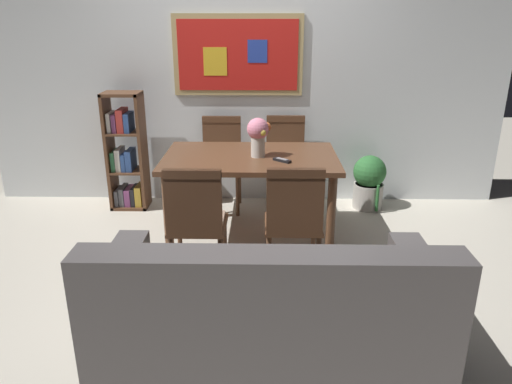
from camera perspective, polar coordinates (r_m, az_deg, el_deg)
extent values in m
plane|color=beige|center=(3.79, -2.23, -8.90)|extent=(12.00, 12.00, 0.00)
cube|color=silver|center=(4.91, -1.41, 13.82)|extent=(5.20, 0.10, 2.60)
cube|color=tan|center=(4.83, -2.15, 15.87)|extent=(1.26, 0.02, 0.76)
cube|color=red|center=(4.82, -2.16, 15.85)|extent=(1.16, 0.01, 0.66)
cube|color=gold|center=(4.83, -4.86, 15.13)|extent=(0.23, 0.00, 0.27)
cube|color=#263FA5|center=(4.80, 0.17, 16.31)|extent=(0.19, 0.00, 0.21)
cube|color=brown|center=(4.00, -0.66, 4.05)|extent=(1.43, 0.92, 0.04)
cylinder|color=brown|center=(3.84, -10.37, -2.93)|extent=(0.07, 0.07, 0.71)
cylinder|color=brown|center=(3.80, 8.85, -3.08)|extent=(0.07, 0.07, 0.71)
cylinder|color=brown|center=(4.54, -8.57, 0.81)|extent=(0.07, 0.07, 0.71)
cylinder|color=brown|center=(4.50, 7.63, 0.72)|extent=(0.07, 0.07, 0.71)
cube|color=brown|center=(4.75, -4.17, 2.91)|extent=(0.40, 0.40, 0.03)
cube|color=#997A66|center=(4.74, -4.18, 3.22)|extent=(0.36, 0.36, 0.03)
cylinder|color=brown|center=(4.97, -1.98, 1.00)|extent=(0.04, 0.04, 0.42)
cylinder|color=brown|center=(5.00, -5.88, 1.02)|extent=(0.04, 0.04, 0.42)
cylinder|color=brown|center=(4.65, -2.19, -0.37)|extent=(0.04, 0.04, 0.42)
cylinder|color=brown|center=(4.68, -6.35, -0.34)|extent=(0.04, 0.04, 0.42)
cube|color=brown|center=(4.86, -4.06, 6.27)|extent=(0.38, 0.04, 0.46)
cube|color=brown|center=(4.81, -4.12, 8.58)|extent=(0.38, 0.05, 0.06)
cube|color=brown|center=(3.45, 4.38, -3.84)|extent=(0.40, 0.40, 0.03)
cube|color=#997A66|center=(3.44, 4.39, -3.42)|extent=(0.36, 0.36, 0.03)
cylinder|color=brown|center=(3.40, 1.53, -8.46)|extent=(0.04, 0.04, 0.42)
cylinder|color=brown|center=(3.42, 7.31, -8.45)|extent=(0.04, 0.04, 0.42)
cylinder|color=brown|center=(3.70, 1.50, -5.95)|extent=(0.04, 0.04, 0.42)
cylinder|color=brown|center=(3.72, 6.77, -5.95)|extent=(0.04, 0.04, 0.42)
cube|color=brown|center=(3.20, 4.66, -1.17)|extent=(0.38, 0.04, 0.46)
cube|color=brown|center=(3.13, 4.76, 2.25)|extent=(0.38, 0.05, 0.06)
cube|color=brown|center=(4.77, 3.52, 3.01)|extent=(0.40, 0.40, 0.03)
cube|color=#997A66|center=(4.76, 3.52, 3.33)|extent=(0.36, 0.36, 0.03)
cylinder|color=brown|center=(5.01, 5.33, 1.10)|extent=(0.04, 0.04, 0.42)
cylinder|color=brown|center=(5.00, 1.44, 1.13)|extent=(0.04, 0.04, 0.42)
cylinder|color=brown|center=(4.69, 5.61, -0.24)|extent=(0.04, 0.04, 0.42)
cylinder|color=brown|center=(4.68, 1.46, -0.22)|extent=(0.04, 0.04, 0.42)
cube|color=brown|center=(4.88, 3.49, 6.35)|extent=(0.38, 0.04, 0.46)
cube|color=brown|center=(4.84, 3.54, 8.66)|extent=(0.38, 0.05, 0.06)
cube|color=brown|center=(3.45, -6.85, -3.93)|extent=(0.40, 0.40, 0.03)
cube|color=#997A66|center=(3.44, -6.87, -3.51)|extent=(0.36, 0.36, 0.03)
cylinder|color=brown|center=(3.43, -9.91, -8.47)|extent=(0.04, 0.04, 0.42)
cylinder|color=brown|center=(3.38, -4.19, -8.62)|extent=(0.04, 0.04, 0.42)
cylinder|color=brown|center=(3.73, -8.97, -5.98)|extent=(0.04, 0.04, 0.42)
cylinder|color=brown|center=(3.68, -3.73, -6.09)|extent=(0.04, 0.04, 0.42)
cube|color=brown|center=(3.20, -7.45, -1.26)|extent=(0.38, 0.04, 0.46)
cube|color=brown|center=(3.13, -7.61, 2.15)|extent=(0.38, 0.05, 0.06)
cube|color=#514C4C|center=(2.77, 1.45, -16.06)|extent=(1.80, 0.84, 0.40)
cube|color=#514C4C|center=(2.27, 1.59, -12.25)|extent=(1.80, 0.20, 0.44)
cube|color=#514C4C|center=(2.72, -16.11, -9.97)|extent=(0.18, 0.80, 0.22)
cube|color=#514C4C|center=(2.73, 19.04, -10.13)|extent=(0.18, 0.80, 0.22)
cube|color=#334C72|center=(2.46, -9.22, -11.44)|extent=(0.32, 0.16, 0.33)
cube|color=#B78C33|center=(2.42, 1.55, -11.68)|extent=(0.32, 0.16, 0.33)
cube|color=#8C6B4C|center=(2.47, 12.28, -11.53)|extent=(0.32, 0.16, 0.33)
cube|color=brown|center=(4.98, -16.89, 4.61)|extent=(0.03, 0.28, 1.16)
cube|color=brown|center=(4.89, -13.20, 4.68)|extent=(0.03, 0.28, 1.16)
cube|color=brown|center=(5.11, -14.50, -1.47)|extent=(0.36, 0.28, 0.03)
cube|color=brown|center=(4.82, -15.67, 11.13)|extent=(0.36, 0.28, 0.03)
cube|color=brown|center=(4.99, -14.87, 2.51)|extent=(0.30, 0.28, 0.02)
cube|color=brown|center=(4.89, -15.27, 6.83)|extent=(0.30, 0.28, 0.02)
cube|color=#595960|center=(5.11, -15.89, -0.45)|extent=(0.04, 0.22, 0.16)
cube|color=#595960|center=(5.09, -15.36, -0.33)|extent=(0.05, 0.22, 0.19)
cube|color=#7F3F72|center=(5.07, -14.71, -0.40)|extent=(0.06, 0.22, 0.17)
cube|color=black|center=(5.06, -14.13, -0.36)|extent=(0.04, 0.22, 0.18)
cube|color=gold|center=(5.04, -13.53, -0.27)|extent=(0.06, 0.22, 0.20)
cube|color=#337247|center=(4.99, -16.29, 3.67)|extent=(0.04, 0.22, 0.19)
cube|color=beige|center=(4.97, -15.76, 3.82)|extent=(0.05, 0.22, 0.22)
cube|color=#2D4C8C|center=(4.96, -15.18, 3.55)|extent=(0.04, 0.22, 0.17)
cube|color=#2D4C8C|center=(4.95, -14.61, 3.74)|extent=(0.06, 0.22, 0.20)
cube|color=beige|center=(4.90, -16.73, 7.97)|extent=(0.04, 0.22, 0.19)
cube|color=#7F3F72|center=(4.89, -16.19, 7.91)|extent=(0.04, 0.22, 0.17)
cube|color=#B2332D|center=(4.87, -15.53, 8.21)|extent=(0.06, 0.22, 0.22)
cube|color=#2D4C8C|center=(4.85, -14.80, 8.02)|extent=(0.05, 0.22, 0.18)
cylinder|color=#B2ADA3|center=(5.01, 13.08, -0.43)|extent=(0.30, 0.30, 0.25)
cylinder|color=#332319|center=(4.97, 13.19, 0.82)|extent=(0.27, 0.27, 0.02)
sphere|color=#2D6B33|center=(4.92, 13.31, 2.36)|extent=(0.33, 0.33, 0.33)
cylinder|color=#2D6B33|center=(4.87, 14.17, -0.73)|extent=(0.03, 0.03, 0.27)
cylinder|color=#2D6B33|center=(5.11, 14.42, 0.20)|extent=(0.03, 0.03, 0.28)
cylinder|color=beige|center=(3.94, 0.22, 5.41)|extent=(0.11, 0.11, 0.17)
sphere|color=pink|center=(3.91, 0.23, 7.49)|extent=(0.18, 0.18, 0.18)
sphere|color=#D86633|center=(3.97, -0.28, 7.55)|extent=(0.07, 0.07, 0.07)
sphere|color=#EACC4C|center=(3.85, 0.79, 7.06)|extent=(0.05, 0.05, 0.05)
sphere|color=#D86633|center=(3.93, 1.23, 7.71)|extent=(0.08, 0.08, 0.08)
cube|color=black|center=(3.83, 3.10, 3.77)|extent=(0.15, 0.13, 0.02)
cube|color=gray|center=(3.83, 3.10, 3.94)|extent=(0.10, 0.09, 0.00)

